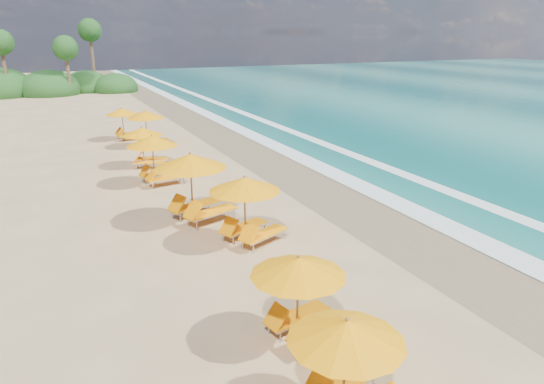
{
  "coord_description": "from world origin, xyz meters",
  "views": [
    {
      "loc": [
        -6.97,
        -15.02,
        6.58
      ],
      "look_at": [
        0.0,
        0.0,
        1.2
      ],
      "focal_mm": 32.57,
      "sensor_mm": 36.0,
      "label": 1
    }
  ],
  "objects": [
    {
      "name": "station_3",
      "position": [
        -2.34,
        -6.67,
        1.19
      ],
      "size": [
        2.58,
        2.48,
        2.12
      ],
      "rotation": [
        0.0,
        0.0,
        0.21
      ],
      "color": "olive",
      "rests_on": "ground"
    },
    {
      "name": "wet_sand",
      "position": [
        4.0,
        0.0,
        0.01
      ],
      "size": [
        4.0,
        160.0,
        0.01
      ],
      "primitive_type": "cube",
      "color": "#8A7852",
      "rests_on": "ground"
    },
    {
      "name": "station_4",
      "position": [
        -1.38,
        -1.2,
        1.31
      ],
      "size": [
        3.04,
        3.02,
        2.33
      ],
      "rotation": [
        0.0,
        0.0,
        0.41
      ],
      "color": "olive",
      "rests_on": "ground"
    },
    {
      "name": "ground",
      "position": [
        0.0,
        0.0,
        0.0
      ],
      "size": [
        160.0,
        160.0,
        0.0
      ],
      "primitive_type": "plane",
      "color": "tan",
      "rests_on": "ground"
    },
    {
      "name": "station_9",
      "position": [
        -2.32,
        17.17,
        1.16
      ],
      "size": [
        2.31,
        2.15,
        2.08
      ],
      "rotation": [
        0.0,
        0.0,
        0.05
      ],
      "color": "olive",
      "rests_on": "ground"
    },
    {
      "name": "surf_foam",
      "position": [
        6.7,
        0.0,
        0.03
      ],
      "size": [
        4.0,
        160.0,
        0.01
      ],
      "color": "white",
      "rests_on": "ground"
    },
    {
      "name": "station_8",
      "position": [
        -1.38,
        14.35,
        1.26
      ],
      "size": [
        2.54,
        2.38,
        2.25
      ],
      "rotation": [
        0.0,
        0.0,
        -0.08
      ],
      "color": "olive",
      "rests_on": "ground"
    },
    {
      "name": "station_7",
      "position": [
        -2.45,
        9.89,
        1.16
      ],
      "size": [
        2.7,
        2.67,
        2.08
      ],
      "rotation": [
        0.0,
        0.0,
        -0.39
      ],
      "color": "olive",
      "rests_on": "ground"
    },
    {
      "name": "station_6",
      "position": [
        -2.61,
        6.61,
        1.29
      ],
      "size": [
        2.7,
        2.56,
        2.3
      ],
      "rotation": [
        0.0,
        0.0,
        0.14
      ],
      "color": "olive",
      "rests_on": "ground"
    },
    {
      "name": "treeline",
      "position": [
        -9.94,
        45.51,
        1.0
      ],
      "size": [
        25.8,
        8.8,
        9.74
      ],
      "color": "#163D14",
      "rests_on": "ground"
    },
    {
      "name": "station_5",
      "position": [
        -2.34,
        1.42,
        1.47
      ],
      "size": [
        3.33,
        3.26,
        2.62
      ],
      "rotation": [
        0.0,
        0.0,
        0.33
      ],
      "color": "olive",
      "rests_on": "ground"
    },
    {
      "name": "station_2",
      "position": [
        -2.68,
        -9.05,
        1.16
      ],
      "size": [
        2.53,
        2.43,
        2.07
      ],
      "rotation": [
        0.0,
        0.0,
        0.22
      ],
      "color": "olive",
      "rests_on": "ground"
    }
  ]
}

